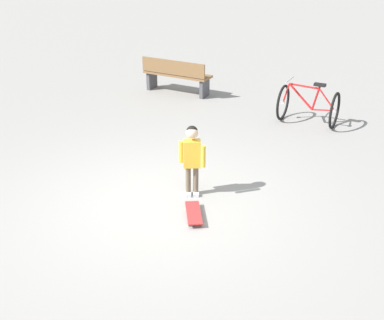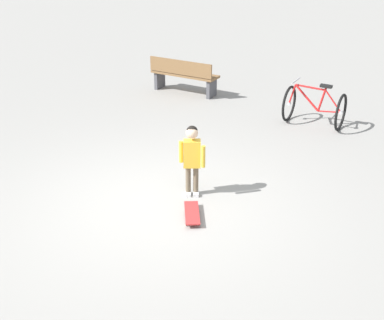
# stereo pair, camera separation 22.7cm
# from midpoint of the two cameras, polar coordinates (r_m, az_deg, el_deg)

# --- Properties ---
(ground_plane) EXTENTS (50.00, 50.00, 0.00)m
(ground_plane) POSITION_cam_midpoint_polar(r_m,az_deg,el_deg) (7.10, -4.70, -5.07)
(ground_plane) COLOR gray
(child_person) EXTENTS (0.35, 0.25, 1.06)m
(child_person) POSITION_cam_midpoint_polar(r_m,az_deg,el_deg) (7.04, -0.93, 0.77)
(child_person) COLOR brown
(child_person) RESTS_ON ground
(skateboard) EXTENTS (0.22, 0.61, 0.07)m
(skateboard) POSITION_cam_midpoint_polar(r_m,az_deg,el_deg) (6.77, -0.78, -6.05)
(skateboard) COLOR #B22D2D
(skateboard) RESTS_ON ground
(bicycle_near) EXTENTS (1.28, 1.20, 0.85)m
(bicycle_near) POSITION_cam_midpoint_polar(r_m,az_deg,el_deg) (10.02, 12.40, 6.08)
(bicycle_near) COLOR black
(bicycle_near) RESTS_ON ground
(street_bench) EXTENTS (1.56, 1.29, 0.80)m
(street_bench) POSITION_cam_midpoint_polar(r_m,az_deg,el_deg) (11.66, -2.36, 9.56)
(street_bench) COLOR brown
(street_bench) RESTS_ON ground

